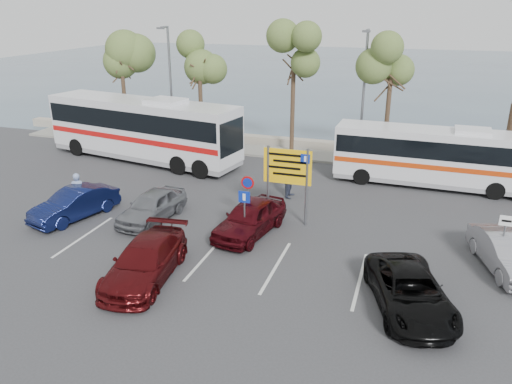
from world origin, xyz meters
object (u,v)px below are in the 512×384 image
(car_maroon, at_px, (145,261))
(coach_bus_left, at_px, (143,131))
(car_red, at_px, (250,218))
(suv_black, at_px, (410,291))
(coach_bus_right, at_px, (436,159))
(car_blue, at_px, (75,204))
(car_silver_b, at_px, (506,253))
(pedestrian_far, at_px, (292,178))
(street_lamp_left, at_px, (170,81))
(car_silver_a, at_px, (152,206))
(street_lamp_right, at_px, (364,90))
(pedestrian_near, at_px, (78,192))
(direction_sign, at_px, (287,172))

(car_maroon, bearing_deg, coach_bus_left, 113.73)
(car_red, relative_size, suv_black, 0.93)
(coach_bus_right, height_order, car_maroon, coach_bus_right)
(car_blue, xyz_separation_m, car_silver_b, (18.59, 0.88, -0.01))
(coach_bus_right, height_order, pedestrian_far, coach_bus_right)
(coach_bus_left, bearing_deg, suv_black, -36.02)
(car_silver_b, bearing_deg, street_lamp_left, 132.63)
(street_lamp_left, distance_m, pedestrian_far, 13.07)
(car_silver_a, height_order, car_blue, car_blue)
(street_lamp_left, xyz_separation_m, car_maroon, (7.40, -16.83, -3.89))
(suv_black, bearing_deg, car_maroon, 167.68)
(street_lamp_left, relative_size, car_blue, 1.86)
(car_silver_b, relative_size, pedestrian_far, 2.09)
(street_lamp_right, height_order, car_maroon, street_lamp_right)
(coach_bus_right, bearing_deg, suv_black, -93.82)
(street_lamp_right, bearing_deg, coach_bus_left, -164.86)
(car_silver_a, distance_m, car_blue, 3.70)
(car_maroon, relative_size, pedestrian_near, 2.56)
(pedestrian_far, bearing_deg, car_silver_a, 136.03)
(car_maroon, distance_m, pedestrian_far, 10.27)
(car_silver_a, xyz_separation_m, suv_black, (11.64, -3.86, -0.04))
(car_blue, bearing_deg, coach_bus_left, 116.54)
(car_maroon, xyz_separation_m, car_silver_b, (12.60, 4.81, -0.01))
(direction_sign, height_order, car_maroon, direction_sign)
(pedestrian_far, bearing_deg, street_lamp_right, -16.82)
(pedestrian_far, bearing_deg, suv_black, -141.59)
(street_lamp_left, height_order, car_blue, street_lamp_left)
(coach_bus_left, bearing_deg, coach_bus_right, 1.84)
(pedestrian_near, bearing_deg, suv_black, 141.81)
(car_red, bearing_deg, car_silver_b, 10.61)
(street_lamp_left, distance_m, direction_sign, 15.24)
(coach_bus_right, xyz_separation_m, car_silver_a, (-12.50, -9.00, -0.86))
(car_silver_b, bearing_deg, suv_black, -147.37)
(suv_black, bearing_deg, car_silver_b, 30.83)
(coach_bus_right, relative_size, car_red, 2.47)
(street_lamp_right, distance_m, coach_bus_left, 14.00)
(car_silver_a, bearing_deg, car_red, 5.03)
(street_lamp_right, distance_m, car_silver_b, 14.45)
(coach_bus_left, relative_size, coach_bus_right, 1.24)
(street_lamp_right, height_order, car_silver_a, street_lamp_right)
(street_lamp_right, bearing_deg, car_blue, -131.95)
(coach_bus_right, relative_size, car_silver_a, 2.64)
(car_silver_a, distance_m, car_red, 4.80)
(coach_bus_left, distance_m, car_maroon, 15.35)
(pedestrian_near, bearing_deg, car_blue, 91.18)
(car_red, bearing_deg, pedestrian_near, -169.19)
(street_lamp_left, xyz_separation_m, pedestrian_far, (10.42, -7.02, -3.59))
(coach_bus_left, relative_size, car_blue, 3.16)
(pedestrian_far, bearing_deg, pedestrian_near, 121.45)
(car_blue, distance_m, pedestrian_far, 10.77)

